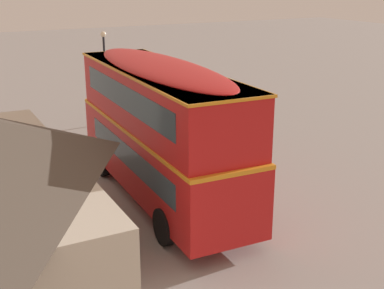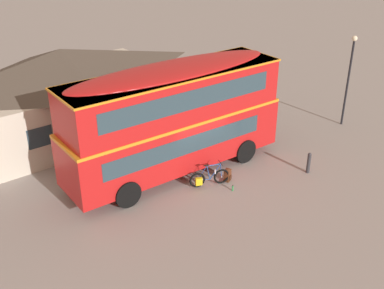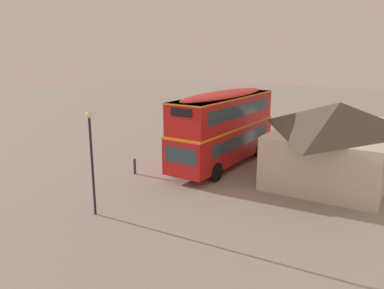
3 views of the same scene
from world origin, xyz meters
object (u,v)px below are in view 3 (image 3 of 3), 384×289
touring_bicycle (196,156)px  kerb_bollard (135,166)px  water_bottle_green_metal (180,160)px  street_lamp (91,153)px  backpack_on_ground (186,160)px  double_decker_bus (224,125)px

touring_bicycle → kerb_bollard: size_ratio=1.69×
water_bottle_green_metal → street_lamp: street_lamp is taller
street_lamp → kerb_bollard: bearing=-158.2°
street_lamp → water_bottle_green_metal: bearing=-172.2°
touring_bicycle → backpack_on_ground: size_ratio=2.79×
double_decker_bus → backpack_on_ground: size_ratio=16.76×
street_lamp → backpack_on_ground: bearing=-176.5°
backpack_on_ground → kerb_bollard: (3.24, -1.67, 0.20)m
water_bottle_green_metal → kerb_bollard: 3.74m
backpack_on_ground → street_lamp: 9.14m
water_bottle_green_metal → street_lamp: 9.60m
touring_bicycle → street_lamp: street_lamp is taller
touring_bicycle → backpack_on_ground: (0.90, -0.21, -0.07)m
street_lamp → kerb_bollard: street_lamp is taller
backpack_on_ground → street_lamp: size_ratio=0.12×
double_decker_bus → backpack_on_ground: double_decker_bus is taller
street_lamp → touring_bicycle: bearing=-178.1°
kerb_bollard → street_lamp: bearing=21.8°
double_decker_bus → kerb_bollard: double_decker_bus is taller
backpack_on_ground → water_bottle_green_metal: bearing=-116.4°
double_decker_bus → water_bottle_green_metal: 3.86m
backpack_on_ground → water_bottle_green_metal: size_ratio=2.28×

